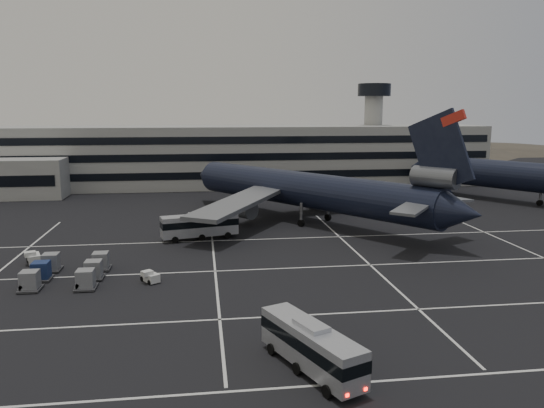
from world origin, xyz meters
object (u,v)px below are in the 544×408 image
(bus_far, at_px, (200,225))
(uld_cluster, at_px, (67,271))
(trijet_main, at_px, (308,190))
(bus_near, at_px, (311,345))
(tug_a, at_px, (34,258))

(bus_far, xyz_separation_m, uld_cluster, (-13.97, -16.20, -1.08))
(trijet_main, relative_size, bus_near, 4.91)
(tug_a, relative_size, uld_cluster, 0.30)
(bus_near, height_order, uld_cluster, bus_near)
(trijet_main, height_order, bus_far, trijet_main)
(bus_far, bearing_deg, tug_a, 102.60)
(bus_far, bearing_deg, trijet_main, -75.76)
(bus_near, relative_size, tug_a, 3.61)
(trijet_main, xyz_separation_m, tug_a, (-36.57, -18.54, -4.55))
(bus_near, xyz_separation_m, tug_a, (-27.00, 29.77, -1.23))
(tug_a, height_order, uld_cluster, uld_cluster)
(bus_near, distance_m, uld_cluster, 31.61)
(bus_near, relative_size, uld_cluster, 1.09)
(bus_far, bearing_deg, bus_near, 177.50)
(trijet_main, distance_m, bus_near, 49.36)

